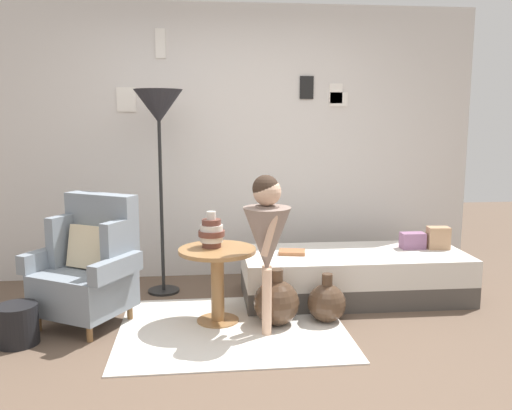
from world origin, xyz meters
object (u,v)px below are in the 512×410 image
Objects in this scene: floor_lamp at (159,115)px; demijohn_far at (327,303)px; armchair at (89,266)px; vase_striped at (211,232)px; demijohn_near at (276,302)px; person_child at (267,233)px; magazine_basket at (17,325)px; daybed at (353,275)px; book_on_daybed at (292,252)px; side_table at (217,270)px.

floor_lamp is 4.70× the size of demijohn_far.
armchair is at bearing 173.83° from demijohn_far.
demijohn_near is at bearing -17.52° from vase_striped.
person_child reaches higher than armchair.
demijohn_near is 1.83m from magazine_basket.
armchair reaches higher than vase_striped.
armchair reaches higher than magazine_basket.
daybed is 6.98× the size of vase_striped.
book_on_daybed is (0.69, 0.41, -0.28)m from vase_striped.
magazine_basket is at bearing -175.15° from demijohn_near.
armchair is 1.38m from person_child.
side_table is 1.35× the size of demijohn_near.
demijohn_near is (0.09, 0.14, -0.56)m from person_child.
demijohn_far is at bearing -8.72° from vase_striped.
demijohn_near is (0.89, -0.88, -1.39)m from floor_lamp.
book_on_daybed is (1.61, 0.35, -0.02)m from armchair.
daybed is at bearing 9.07° from armchair.
magazine_basket is (-1.39, -0.25, -0.27)m from side_table.
demijohn_near is at bearing 4.85° from magazine_basket.
vase_striped reaches higher than side_table.
book_on_daybed reaches higher than daybed.
vase_striped is at bearing -3.75° from armchair.
person_child is 3.04× the size of demijohn_far.
daybed is 1.66× the size of person_child.
armchair is 0.96m from vase_striped.
vase_striped is 0.64× the size of demijohn_near.
demijohn_far is at bearing -72.20° from book_on_daybed.
magazine_basket is (-1.35, -0.30, -0.55)m from vase_striped.
book_on_daybed is 0.65m from demijohn_near.
floor_lamp is 1.63m from book_on_daybed.
daybed is at bearing 18.16° from vase_striped.
daybed reaches higher than magazine_basket.
daybed is at bearing 55.68° from demijohn_far.
side_table is (0.96, -0.11, -0.03)m from armchair.
magazine_basket is at bearing -164.63° from daybed.
armchair is at bearing 176.25° from vase_striped.
demijohn_far is at bearing 2.55° from demijohn_near.
vase_striped reaches higher than book_on_daybed.
armchair reaches higher than demijohn_far.
vase_striped is at bearing -149.28° from book_on_daybed.
demijohn_near is at bearing -111.04° from book_on_daybed.
demijohn_far is at bearing -124.32° from daybed.
armchair is 2.26× the size of demijohn_near.
person_child is 5.24× the size of book_on_daybed.
demijohn_near is at bearing -8.57° from armchair.
armchair is at bearing 164.85° from person_child.
armchair reaches higher than daybed.
floor_lamp reaches higher than book_on_daybed.
person_child is 4.12× the size of magazine_basket.
armchair is 3.55× the size of vase_striped.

